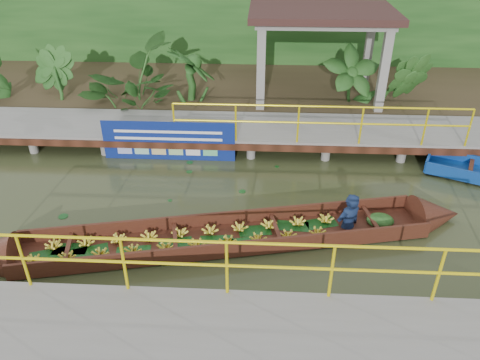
{
  "coord_description": "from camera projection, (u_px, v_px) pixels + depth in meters",
  "views": [
    {
      "loc": [
        1.29,
        -8.49,
        6.01
      ],
      "look_at": [
        0.82,
        0.5,
        0.6
      ],
      "focal_mm": 35.0,
      "sensor_mm": 36.0,
      "label": 1
    }
  ],
  "objects": [
    {
      "name": "vendor_boat",
      "position": [
        238.0,
        233.0,
        9.48
      ],
      "size": [
        10.18,
        3.09,
        2.03
      ],
      "rotation": [
        0.0,
        0.0,
        0.21
      ],
      "color": "#36180E",
      "rests_on": "ground"
    },
    {
      "name": "far_dock",
      "position": [
        217.0,
        129.0,
        13.1
      ],
      "size": [
        16.0,
        2.06,
        1.66
      ],
      "color": "slate",
      "rests_on": "ground"
    },
    {
      "name": "land_strip",
      "position": [
        227.0,
        88.0,
        16.72
      ],
      "size": [
        30.0,
        8.0,
        0.45
      ],
      "primitive_type": "cube",
      "color": "#322819",
      "rests_on": "ground"
    },
    {
      "name": "ground",
      "position": [
        202.0,
        214.0,
        10.42
      ],
      "size": [
        80.0,
        80.0,
        0.0
      ],
      "primitive_type": "plane",
      "color": "#2E351A",
      "rests_on": "ground"
    },
    {
      "name": "tropical_plants",
      "position": [
        182.0,
        78.0,
        14.33
      ],
      "size": [
        14.38,
        1.38,
        1.72
      ],
      "color": "#153C13",
      "rests_on": "ground"
    },
    {
      "name": "pavilion",
      "position": [
        321.0,
        22.0,
        14.23
      ],
      "size": [
        4.4,
        3.0,
        3.0
      ],
      "color": "slate",
      "rests_on": "ground"
    },
    {
      "name": "blue_banner",
      "position": [
        169.0,
        141.0,
        12.3
      ],
      "size": [
        3.5,
        0.04,
        1.09
      ],
      "color": "navy",
      "rests_on": "ground"
    },
    {
      "name": "foliage_backdrop",
      "position": [
        232.0,
        21.0,
        17.95
      ],
      "size": [
        30.0,
        0.8,
        4.0
      ],
      "primitive_type": "cube",
      "color": "#153C13",
      "rests_on": "ground"
    }
  ]
}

